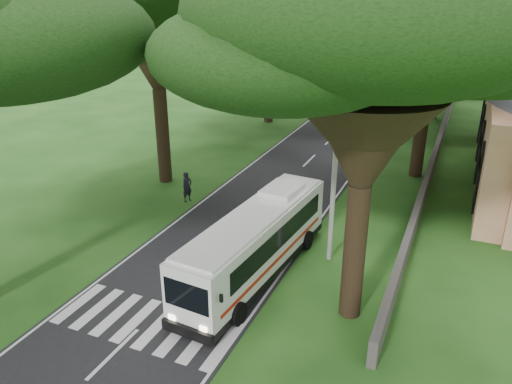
{
  "coord_description": "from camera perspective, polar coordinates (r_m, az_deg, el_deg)",
  "views": [
    {
      "loc": [
        10.78,
        -15.54,
        12.79
      ],
      "look_at": [
        0.76,
        7.72,
        2.2
      ],
      "focal_mm": 35.0,
      "sensor_mm": 36.0,
      "label": 1
    }
  ],
  "objects": [
    {
      "name": "property_wall",
      "position": [
        41.41,
        19.83,
        4.2
      ],
      "size": [
        0.35,
        50.0,
        1.2
      ],
      "primitive_type": "cube",
      "color": "#383533",
      "rests_on": "ground"
    },
    {
      "name": "tree_r_near",
      "position": [
        17.88,
        13.4,
        18.51
      ],
      "size": [
        12.93,
        12.93,
        14.59
      ],
      "color": "black",
      "rests_on": "ground"
    },
    {
      "name": "pedestrian",
      "position": [
        31.7,
        -7.87,
        0.58
      ],
      "size": [
        0.68,
        0.82,
        1.94
      ],
      "primitive_type": "imported",
      "rotation": [
        0.0,
        0.0,
        1.23
      ],
      "color": "black",
      "rests_on": "ground"
    },
    {
      "name": "distant_car_a",
      "position": [
        60.39,
        10.26,
        10.74
      ],
      "size": [
        2.43,
        3.9,
        1.24
      ],
      "primitive_type": "imported",
      "rotation": [
        0.0,
        0.0,
        2.86
      ],
      "color": "#A1A2A6",
      "rests_on": "road"
    },
    {
      "name": "coach_bus",
      "position": [
        23.25,
        0.05,
        -5.68
      ],
      "size": [
        3.31,
        11.15,
        3.24
      ],
      "rotation": [
        0.0,
        0.0,
        -0.09
      ],
      "color": "white",
      "rests_on": "ground"
    },
    {
      "name": "crosswalk",
      "position": [
        21.52,
        -12.59,
        -14.42
      ],
      "size": [
        8.0,
        3.0,
        0.01
      ],
      "primitive_type": "cube",
      "color": "silver",
      "rests_on": "ground"
    },
    {
      "name": "pole_mid",
      "position": [
        42.75,
        15.99,
        10.21
      ],
      "size": [
        1.6,
        0.24,
        8.0
      ],
      "color": "gray",
      "rests_on": "ground"
    },
    {
      "name": "tree_r_mida",
      "position": [
        35.72,
        19.78,
        17.75
      ],
      "size": [
        13.54,
        13.54,
        13.49
      ],
      "color": "black",
      "rests_on": "ground"
    },
    {
      "name": "ground",
      "position": [
        22.83,
        -9.66,
        -11.75
      ],
      "size": [
        140.0,
        140.0,
        0.0
      ],
      "primitive_type": "plane",
      "color": "#1B4413",
      "rests_on": "ground"
    },
    {
      "name": "pole_far",
      "position": [
        62.36,
        18.77,
        13.6
      ],
      "size": [
        1.6,
        0.24,
        8.0
      ],
      "color": "gray",
      "rests_on": "ground"
    },
    {
      "name": "road",
      "position": [
        43.85,
        8.09,
        5.51
      ],
      "size": [
        8.0,
        120.0,
        0.04
      ],
      "primitive_type": "cube",
      "color": "black",
      "rests_on": "ground"
    },
    {
      "name": "distant_car_b",
      "position": [
        70.91,
        12.04,
        12.36
      ],
      "size": [
        1.57,
        3.92,
        1.27
      ],
      "primitive_type": "imported",
      "rotation": [
        0.0,
        0.0,
        -0.06
      ],
      "color": "navy",
      "rests_on": "road"
    },
    {
      "name": "distant_car_c",
      "position": [
        77.04,
        15.99,
        12.85
      ],
      "size": [
        2.64,
        5.14,
        1.43
      ],
      "primitive_type": "imported",
      "rotation": [
        0.0,
        0.0,
        3.01
      ],
      "color": "maroon",
      "rests_on": "road"
    },
    {
      "name": "pole_near",
      "position": [
        23.79,
        8.89,
        1.19
      ],
      "size": [
        1.6,
        0.24,
        8.0
      ],
      "color": "gray",
      "rests_on": "ground"
    }
  ]
}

